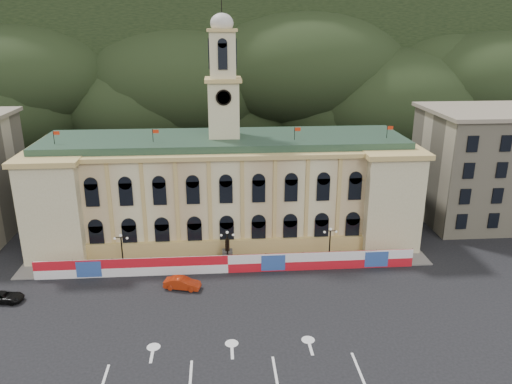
{
  "coord_description": "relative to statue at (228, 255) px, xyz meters",
  "views": [
    {
      "loc": [
        -0.83,
        -44.37,
        31.44
      ],
      "look_at": [
        3.94,
        18.0,
        10.2
      ],
      "focal_mm": 35.0,
      "sensor_mm": 36.0,
      "label": 1
    }
  ],
  "objects": [
    {
      "name": "hoarding_fence",
      "position": [
        0.06,
        -2.93,
        0.06
      ],
      "size": [
        50.0,
        0.44,
        2.5
      ],
      "color": "red",
      "rests_on": "ground"
    },
    {
      "name": "statue",
      "position": [
        0.0,
        0.0,
        0.0
      ],
      "size": [
        1.4,
        1.4,
        3.72
      ],
      "color": "#595651",
      "rests_on": "ground"
    },
    {
      "name": "red_sedan",
      "position": [
        -5.78,
        -6.8,
        -0.44
      ],
      "size": [
        3.69,
        5.28,
        1.5
      ],
      "primitive_type": "imported",
      "rotation": [
        0.0,
        0.0,
        1.33
      ],
      "color": "#A6270B",
      "rests_on": "ground"
    },
    {
      "name": "side_building_right",
      "position": [
        43.0,
        12.93,
        8.14
      ],
      "size": [
        21.0,
        17.0,
        18.6
      ],
      "color": "#B5A98C",
      "rests_on": "ground"
    },
    {
      "name": "lamp_center",
      "position": [
        0.0,
        -1.0,
        1.89
      ],
      "size": [
        1.96,
        0.44,
        5.15
      ],
      "color": "black",
      "rests_on": "ground"
    },
    {
      "name": "pavement",
      "position": [
        0.0,
        -0.25,
        -1.11
      ],
      "size": [
        56.0,
        5.5,
        0.16
      ],
      "primitive_type": "cube",
      "color": "slate",
      "rests_on": "ground"
    },
    {
      "name": "lamp_right",
      "position": [
        14.0,
        -1.0,
        1.89
      ],
      "size": [
        1.96,
        0.44,
        5.15
      ],
      "color": "black",
      "rests_on": "ground"
    },
    {
      "name": "ground",
      "position": [
        0.0,
        -18.0,
        -1.19
      ],
      "size": [
        260.0,
        260.0,
        0.0
      ],
      "primitive_type": "plane",
      "color": "black",
      "rests_on": "ground"
    },
    {
      "name": "hill_ridge",
      "position": [
        0.03,
        103.99,
        18.3
      ],
      "size": [
        230.0,
        80.0,
        64.0
      ],
      "color": "black",
      "rests_on": "ground"
    },
    {
      "name": "lamp_left",
      "position": [
        -14.0,
        -1.0,
        1.89
      ],
      "size": [
        1.96,
        0.44,
        5.15
      ],
      "color": "black",
      "rests_on": "ground"
    },
    {
      "name": "lane_markings",
      "position": [
        0.0,
        -23.0,
        -1.18
      ],
      "size": [
        26.0,
        10.0,
        0.02
      ],
      "primitive_type": null,
      "color": "white",
      "rests_on": "ground"
    },
    {
      "name": "city_hall",
      "position": [
        0.0,
        9.63,
        6.66
      ],
      "size": [
        56.2,
        17.6,
        37.1
      ],
      "color": "beige",
      "rests_on": "ground"
    },
    {
      "name": "black_suv",
      "position": [
        -26.67,
        -8.26,
        -0.57
      ],
      "size": [
        2.99,
        4.9,
        1.24
      ],
      "primitive_type": "imported",
      "rotation": [
        0.0,
        0.0,
        1.47
      ],
      "color": "black",
      "rests_on": "ground"
    }
  ]
}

